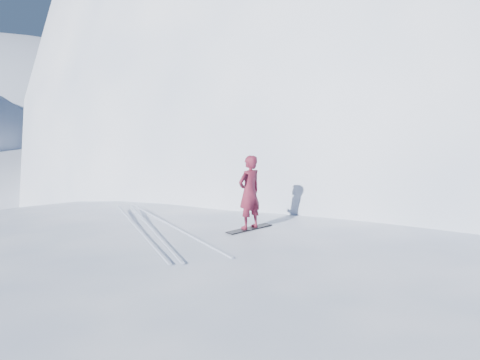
# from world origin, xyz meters

# --- Properties ---
(near_ridge) EXTENTS (36.00, 28.00, 4.80)m
(near_ridge) POSITION_xyz_m (1.00, 3.00, 0.00)
(near_ridge) COLOR white
(near_ridge) RESTS_ON ground
(summit_peak) EXTENTS (60.00, 56.00, 56.00)m
(summit_peak) POSITION_xyz_m (22.00, 26.00, 0.00)
(summit_peak) COLOR white
(summit_peak) RESTS_ON ground
(peak_shoulder) EXTENTS (28.00, 24.00, 18.00)m
(peak_shoulder) POSITION_xyz_m (10.00, 20.00, 0.00)
(peak_shoulder) COLOR white
(peak_shoulder) RESTS_ON ground
(wind_bumps) EXTENTS (16.00, 14.40, 1.00)m
(wind_bumps) POSITION_xyz_m (-0.56, 2.12, 0.00)
(wind_bumps) COLOR white
(wind_bumps) RESTS_ON ground
(snowboard) EXTENTS (1.34, 0.89, 0.02)m
(snowboard) POSITION_xyz_m (0.90, 3.80, 2.41)
(snowboard) COLOR black
(snowboard) RESTS_ON near_ridge
(snowboarder) EXTENTS (0.81, 0.71, 1.85)m
(snowboarder) POSITION_xyz_m (0.90, 3.80, 3.35)
(snowboarder) COLOR maroon
(snowboarder) RESTS_ON snowboard
(board_tracks) EXTENTS (2.28, 5.96, 0.04)m
(board_tracks) POSITION_xyz_m (-1.41, 4.40, 2.42)
(board_tracks) COLOR silver
(board_tracks) RESTS_ON ground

